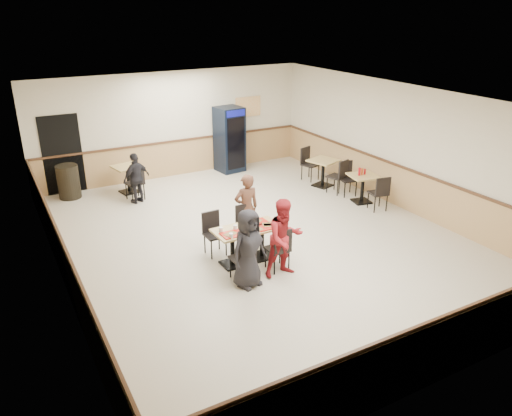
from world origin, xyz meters
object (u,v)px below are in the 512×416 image
diner_woman_right (285,238)px  back_table (128,175)px  side_table_near (363,184)px  diner_woman_left (248,249)px  lone_diner (136,178)px  trash_bin (69,182)px  pepsi_cooler (230,139)px  diner_man_opposite (246,208)px  side_table_far (323,169)px  main_table (247,239)px

diner_woman_right → back_table: diner_woman_right is taller
side_table_near → diner_woman_left: bearing=-153.9°
lone_diner → trash_bin: (-1.46, 1.19, -0.21)m
pepsi_cooler → trash_bin: 4.71m
diner_man_opposite → lone_diner: diner_man_opposite is taller
diner_woman_left → diner_woman_right: (0.76, 0.01, 0.02)m
side_table_far → pepsi_cooler: pepsi_cooler is taller
diner_man_opposite → side_table_near: diner_man_opposite is taller
lone_diner → side_table_near: size_ratio=1.64×
lone_diner → pepsi_cooler: 3.46m
lone_diner → pepsi_cooler: size_ratio=0.68×
pepsi_cooler → side_table_near: bearing=-72.3°
diner_woman_right → side_table_far: (3.53, 3.64, -0.25)m
diner_woman_right → side_table_far: 5.08m
diner_man_opposite → diner_woman_right: bearing=90.9°
side_table_near → back_table: back_table is taller
pepsi_cooler → trash_bin: size_ratio=2.19×
lone_diner → back_table: (0.00, 0.84, -0.16)m
diner_woman_right → back_table: bearing=104.8°
side_table_far → trash_bin: 6.77m
lone_diner → side_table_near: 5.71m
diner_woman_right → back_table: size_ratio=1.86×
back_table → trash_bin: trash_bin is taller
diner_woman_right → diner_man_opposite: (0.07, 1.61, -0.00)m
diner_woman_right → diner_man_opposite: size_ratio=1.01×
diner_man_opposite → pepsi_cooler: size_ratio=0.78×
trash_bin → side_table_near: bearing=-31.3°
trash_bin → back_table: bearing=-13.5°
main_table → diner_woman_right: bearing=-67.6°
back_table → pepsi_cooler: bearing=7.0°
main_table → trash_bin: bearing=113.6°
diner_woman_right → diner_man_opposite: diner_woman_right is taller
diner_man_opposite → lone_diner: (-1.38, 3.30, -0.10)m
main_table → diner_man_opposite: (0.41, 0.81, 0.28)m
side_table_far → trash_bin: bearing=158.7°
trash_bin → side_table_far: bearing=-21.3°
main_table → trash_bin: 5.83m
diner_man_opposite → back_table: bearing=-68.3°
diner_man_opposite → pepsi_cooler: (1.83, 4.53, 0.22)m
trash_bin → diner_man_opposite: bearing=-57.7°
diner_woman_left → back_table: (-0.56, 5.76, -0.24)m
diner_woman_left → diner_man_opposite: size_ratio=0.98×
pepsi_cooler → lone_diner: bearing=-165.6°
diner_woman_left → trash_bin: 6.44m
diner_woman_left → lone_diner: size_ratio=1.12×
lone_diner → main_table: bearing=82.8°
diner_man_opposite → side_table_near: (3.62, 0.56, -0.27)m
main_table → lone_diner: lone_diner is taller
side_table_near → trash_bin: (-6.46, 3.93, -0.04)m
diner_woman_right → trash_bin: 6.71m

